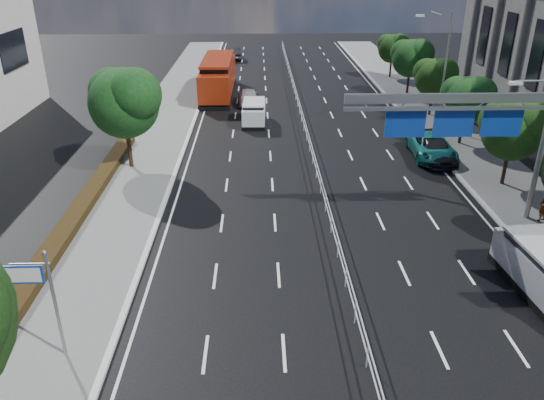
{
  "coord_description": "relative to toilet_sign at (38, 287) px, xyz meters",
  "views": [
    {
      "loc": [
        -3.63,
        -14.75,
        13.0
      ],
      "look_at": [
        -3.02,
        7.7,
        2.4
      ],
      "focal_mm": 35.0,
      "sensor_mm": 36.0,
      "label": 1
    }
  ],
  "objects": [
    {
      "name": "kerb_near",
      "position": [
        1.95,
        0.0,
        -2.87
      ],
      "size": [
        0.25,
        140.0,
        0.15
      ],
      "primitive_type": "cube",
      "color": "silver",
      "rests_on": "ground"
    },
    {
      "name": "far_tree_d",
      "position": [
        22.2,
        14.48,
        0.74
      ],
      "size": [
        3.85,
        3.59,
        5.34
      ],
      "color": "black",
      "rests_on": "ground"
    },
    {
      "name": "white_minivan",
      "position": [
        6.99,
        27.77,
        -2.03
      ],
      "size": [
        1.96,
        4.33,
        1.86
      ],
      "rotation": [
        0.0,
        0.0,
        -0.02
      ],
      "color": "black",
      "rests_on": "ground"
    },
    {
      "name": "red_bus",
      "position": [
        3.45,
        37.49,
        -1.07
      ],
      "size": [
        3.02,
        12.07,
        3.6
      ],
      "rotation": [
        0.0,
        0.0,
        -0.01
      ],
      "color": "black",
      "rests_on": "ground"
    },
    {
      "name": "sidewalk_near",
      "position": [
        -0.55,
        0.0,
        -2.87
      ],
      "size": [
        5.0,
        140.0,
        0.14
      ],
      "primitive_type": "cube",
      "color": "slate",
      "rests_on": "ground"
    },
    {
      "name": "far_tree_g",
      "position": [
        22.2,
        36.98,
        0.81
      ],
      "size": [
        3.96,
        3.69,
        5.45
      ],
      "color": "black",
      "rests_on": "ground"
    },
    {
      "name": "parked_car_dark",
      "position": [
        19.25,
        19.0,
        -2.21
      ],
      "size": [
        2.43,
        5.18,
        1.46
      ],
      "primitive_type": "imported",
      "rotation": [
        0.0,
        0.0,
        0.08
      ],
      "color": "black",
      "rests_on": "ground"
    },
    {
      "name": "near_tree_back",
      "position": [
        -0.99,
        17.97,
        1.67
      ],
      "size": [
        4.84,
        4.51,
        6.69
      ],
      "color": "black",
      "rests_on": "ground"
    },
    {
      "name": "far_tree_e",
      "position": [
        22.2,
        21.98,
        0.61
      ],
      "size": [
        3.63,
        3.38,
        5.13
      ],
      "color": "black",
      "rests_on": "ground"
    },
    {
      "name": "near_car_silver",
      "position": [
        6.43,
        33.81,
        -2.18
      ],
      "size": [
        2.07,
        4.57,
        1.52
      ],
      "primitive_type": "imported",
      "rotation": [
        0.0,
        0.0,
        3.2
      ],
      "color": "#98999F",
      "rests_on": "ground"
    },
    {
      "name": "silver_minivan",
      "position": [
        19.13,
        3.69,
        -1.93
      ],
      "size": [
        2.43,
        5.08,
        2.06
      ],
      "rotation": [
        0.0,
        0.0,
        0.07
      ],
      "color": "black",
      "rests_on": "ground"
    },
    {
      "name": "parked_car_teal",
      "position": [
        19.25,
        19.46,
        -2.16
      ],
      "size": [
        2.86,
        5.74,
        1.56
      ],
      "primitive_type": "imported",
      "rotation": [
        0.0,
        0.0,
        -0.05
      ],
      "color": "#186F6A",
      "rests_on": "ground"
    },
    {
      "name": "hedge_near",
      "position": [
        -2.35,
        5.0,
        -2.58
      ],
      "size": [
        1.0,
        36.0,
        0.44
      ],
      "primitive_type": "cube",
      "color": "black",
      "rests_on": "sidewalk_near"
    },
    {
      "name": "pedestrian_a",
      "position": [
        22.12,
        9.58,
        -2.0
      ],
      "size": [
        0.7,
        0.62,
        1.62
      ],
      "primitive_type": "imported",
      "rotation": [
        0.0,
        0.0,
        3.62
      ],
      "color": "gray",
      "rests_on": "sidewalk_far"
    },
    {
      "name": "streetlight_far",
      "position": [
        21.46,
        26.0,
        2.27
      ],
      "size": [
        2.78,
        2.4,
        9.0
      ],
      "color": "gray",
      "rests_on": "ground"
    },
    {
      "name": "ground",
      "position": [
        10.95,
        0.0,
        -2.94
      ],
      "size": [
        160.0,
        160.0,
        0.0
      ],
      "primitive_type": "plane",
      "color": "black",
      "rests_on": "ground"
    },
    {
      "name": "toilet_sign",
      "position": [
        0.0,
        0.0,
        0.0
      ],
      "size": [
        1.62,
        0.18,
        4.34
      ],
      "color": "gray",
      "rests_on": "ground"
    },
    {
      "name": "overhead_gantry",
      "position": [
        17.69,
        10.05,
        2.66
      ],
      "size": [
        10.24,
        0.38,
        7.45
      ],
      "color": "gray",
      "rests_on": "ground"
    },
    {
      "name": "median_fence",
      "position": [
        10.95,
        22.5,
        -2.42
      ],
      "size": [
        0.05,
        85.0,
        1.02
      ],
      "color": "silver",
      "rests_on": "ground"
    },
    {
      "name": "far_tree_f",
      "position": [
        22.2,
        29.48,
        0.55
      ],
      "size": [
        3.52,
        3.28,
        5.02
      ],
      "color": "black",
      "rests_on": "ground"
    },
    {
      "name": "near_car_dark",
      "position": [
        4.31,
        56.49,
        -2.21
      ],
      "size": [
        1.94,
        4.59,
        1.47
      ],
      "primitive_type": "imported",
      "rotation": [
        0.0,
        0.0,
        3.23
      ],
      "color": "black",
      "rests_on": "ground"
    },
    {
      "name": "far_tree_h",
      "position": [
        22.2,
        44.48,
        0.48
      ],
      "size": [
        3.41,
        3.18,
        4.91
      ],
      "color": "black",
      "rests_on": "ground"
    }
  ]
}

